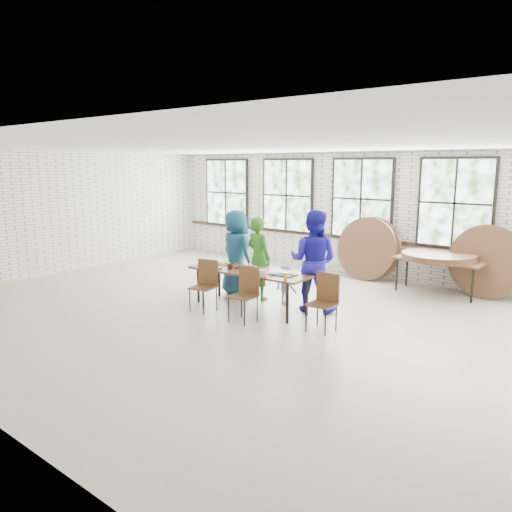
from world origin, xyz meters
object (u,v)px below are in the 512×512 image
(dining_table, at_px, (250,273))
(chair_near_left, at_px, (206,281))
(chair_near_right, at_px, (246,289))
(storage_table, at_px, (439,262))

(dining_table, bearing_deg, chair_near_left, -139.08)
(dining_table, bearing_deg, chair_near_right, -59.59)
(chair_near_left, height_order, storage_table, chair_near_left)
(dining_table, height_order, chair_near_right, chair_near_right)
(storage_table, bearing_deg, chair_near_right, -115.12)
(chair_near_right, distance_m, storage_table, 4.38)
(chair_near_right, bearing_deg, chair_near_left, 173.86)
(dining_table, bearing_deg, storage_table, 50.59)
(chair_near_left, relative_size, storage_table, 0.52)
(dining_table, relative_size, chair_near_left, 2.58)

